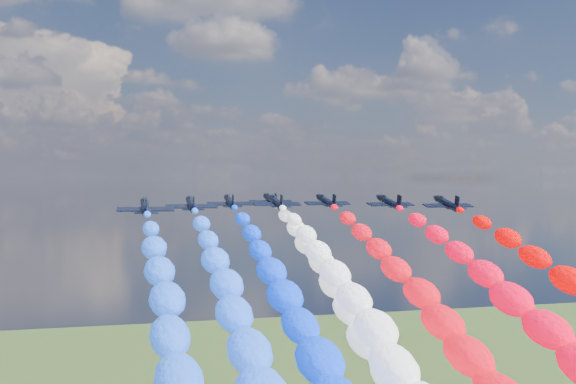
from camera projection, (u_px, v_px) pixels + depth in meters
name	position (u px, v px, depth m)	size (l,w,h in m)	color
jet_0	(145.00, 207.00, 115.19)	(8.79, 11.79, 2.60)	black
jet_1	(191.00, 204.00, 126.95)	(8.79, 11.79, 2.60)	black
jet_2	(230.00, 202.00, 140.31)	(8.79, 11.79, 2.60)	black
trail_2	(308.00, 364.00, 88.66)	(6.74, 104.36, 40.76)	#0630ED
jet_3	(277.00, 202.00, 138.11)	(8.79, 11.79, 2.60)	black
trail_3	(384.00, 368.00, 86.47)	(6.74, 104.36, 40.76)	white
jet_4	(271.00, 200.00, 151.77)	(8.79, 11.79, 2.60)	black
trail_4	(361.00, 343.00, 100.13)	(6.74, 104.36, 40.76)	white
jet_5	(326.00, 201.00, 142.77)	(8.79, 11.79, 2.60)	black
trail_5	(457.00, 359.00, 91.13)	(6.74, 104.36, 40.76)	red
jet_6	(389.00, 202.00, 137.55)	(8.79, 11.79, 2.60)	black
trail_6	(565.00, 370.00, 85.91)	(6.74, 104.36, 40.76)	#F50023
jet_7	(447.00, 203.00, 130.97)	(8.79, 11.79, 2.60)	black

